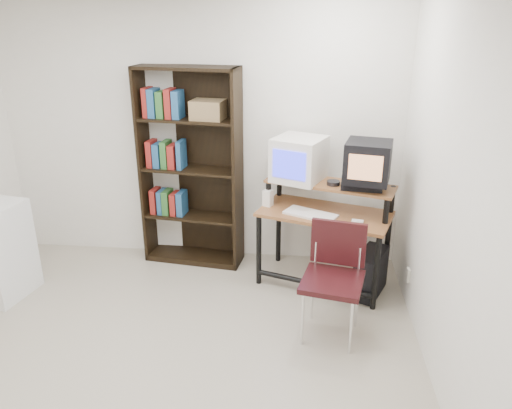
# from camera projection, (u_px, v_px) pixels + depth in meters

# --- Properties ---
(floor) EXTENTS (4.00, 4.00, 0.01)m
(floor) POSITION_uv_depth(u_px,v_px,m) (151.00, 377.00, 3.60)
(floor) COLOR #B5AA96
(floor) RESTS_ON ground
(back_wall) EXTENTS (4.00, 0.01, 2.60)m
(back_wall) POSITION_uv_depth(u_px,v_px,m) (200.00, 135.00, 4.98)
(back_wall) COLOR white
(back_wall) RESTS_ON floor
(right_wall) EXTENTS (0.01, 4.00, 2.60)m
(right_wall) POSITION_uv_depth(u_px,v_px,m) (465.00, 222.00, 2.94)
(right_wall) COLOR white
(right_wall) RESTS_ON floor
(computer_desk) EXTENTS (1.31, 0.93, 0.98)m
(computer_desk) POSITION_uv_depth(u_px,v_px,m) (325.00, 216.00, 4.61)
(computer_desk) COLOR brown
(computer_desk) RESTS_ON floor
(crt_monitor) EXTENTS (0.56, 0.56, 0.41)m
(crt_monitor) POSITION_uv_depth(u_px,v_px,m) (299.00, 159.00, 4.63)
(crt_monitor) COLOR white
(crt_monitor) RESTS_ON computer_desk
(vcr) EXTENTS (0.38, 0.29, 0.08)m
(vcr) POSITION_uv_depth(u_px,v_px,m) (361.00, 184.00, 4.46)
(vcr) COLOR black
(vcr) RESTS_ON computer_desk
(crt_tv) EXTENTS (0.45, 0.45, 0.36)m
(crt_tv) POSITION_uv_depth(u_px,v_px,m) (368.00, 162.00, 4.35)
(crt_tv) COLOR black
(crt_tv) RESTS_ON vcr
(cd_spindle) EXTENTS (0.16, 0.16, 0.05)m
(cd_spindle) POSITION_uv_depth(u_px,v_px,m) (333.00, 184.00, 4.53)
(cd_spindle) COLOR #26262B
(cd_spindle) RESTS_ON computer_desk
(keyboard) EXTENTS (0.51, 0.40, 0.03)m
(keyboard) POSITION_uv_depth(u_px,v_px,m) (311.00, 215.00, 4.51)
(keyboard) COLOR white
(keyboard) RESTS_ON computer_desk
(mousepad) EXTENTS (0.25, 0.22, 0.01)m
(mousepad) POSITION_uv_depth(u_px,v_px,m) (356.00, 224.00, 4.35)
(mousepad) COLOR black
(mousepad) RESTS_ON computer_desk
(mouse) EXTENTS (0.11, 0.08, 0.03)m
(mouse) POSITION_uv_depth(u_px,v_px,m) (357.00, 222.00, 4.34)
(mouse) COLOR white
(mouse) RESTS_ON mousepad
(desk_speaker) EXTENTS (0.11, 0.10, 0.17)m
(desk_speaker) POSITION_uv_depth(u_px,v_px,m) (268.00, 199.00, 4.70)
(desk_speaker) COLOR white
(desk_speaker) RESTS_ON computer_desk
(pc_tower) EXTENTS (0.36, 0.49, 0.42)m
(pc_tower) POSITION_uv_depth(u_px,v_px,m) (371.00, 273.00, 4.59)
(pc_tower) COLOR black
(pc_tower) RESTS_ON floor
(school_chair) EXTENTS (0.55, 0.55, 0.92)m
(school_chair) POSITION_uv_depth(u_px,v_px,m) (335.00, 268.00, 3.92)
(school_chair) COLOR black
(school_chair) RESTS_ON floor
(bookshelf) EXTENTS (1.03, 0.46, 1.99)m
(bookshelf) POSITION_uv_depth(u_px,v_px,m) (191.00, 167.00, 4.96)
(bookshelf) COLOR black
(bookshelf) RESTS_ON floor
(wall_outlet) EXTENTS (0.02, 0.08, 0.12)m
(wall_outlet) POSITION_uv_depth(u_px,v_px,m) (408.00, 275.00, 4.37)
(wall_outlet) COLOR beige
(wall_outlet) RESTS_ON right_wall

